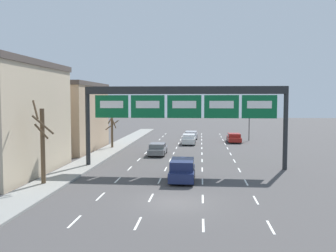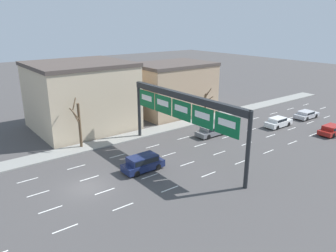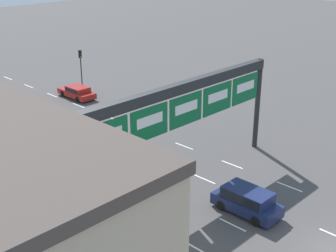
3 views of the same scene
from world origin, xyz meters
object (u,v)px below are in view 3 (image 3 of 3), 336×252
at_px(suv_navy, 247,200).
at_px(car_silver, 3,96).
at_px(car_red, 77,92).
at_px(sign_gantry, 183,102).
at_px(car_grey, 77,156).
at_px(car_white, 39,112).
at_px(traffic_light_near_gantry, 81,61).

bearing_deg(suv_navy, car_silver, 90.24).
bearing_deg(car_red, suv_navy, -103.15).
xyz_separation_m(sign_gantry, car_grey, (-3.37, 7.89, -5.42)).
relative_size(car_red, car_white, 1.03).
xyz_separation_m(car_red, suv_navy, (-6.30, -26.96, 0.21)).
bearing_deg(suv_navy, car_white, 90.60).
bearing_deg(car_grey, car_silver, 79.54).
distance_m(car_silver, traffic_light_near_gantry, 9.49).
bearing_deg(car_red, traffic_light_near_gantry, 45.02).
bearing_deg(car_silver, sign_gantry, -89.91).
xyz_separation_m(car_red, traffic_light_near_gantry, (2.50, 2.50, 2.53)).
distance_m(sign_gantry, car_red, 23.07).
xyz_separation_m(car_white, traffic_light_near_gantry, (9.05, 5.49, 2.48)).
bearing_deg(traffic_light_near_gantry, car_silver, 167.80).
bearing_deg(car_white, traffic_light_near_gantry, 31.22).
relative_size(sign_gantry, car_silver, 4.15).
bearing_deg(car_white, car_grey, -106.81).
height_order(car_red, car_silver, car_red).
xyz_separation_m(sign_gantry, car_silver, (-0.04, 25.93, -5.48)).
height_order(sign_gantry, car_silver, sign_gantry).
xyz_separation_m(sign_gantry, car_white, (-0.16, 18.51, -5.38)).
xyz_separation_m(car_red, car_white, (-6.55, -2.98, 0.05)).
bearing_deg(car_grey, car_red, 54.35).
bearing_deg(car_silver, suv_navy, -89.76).
height_order(car_silver, traffic_light_near_gantry, traffic_light_near_gantry).
xyz_separation_m(sign_gantry, traffic_light_near_gantry, (8.89, 24.00, -2.90)).
distance_m(car_silver, suv_navy, 31.39).
height_order(sign_gantry, car_grey, sign_gantry).
height_order(car_grey, traffic_light_near_gantry, traffic_light_near_gantry).
height_order(car_red, traffic_light_near_gantry, traffic_light_near_gantry).
height_order(sign_gantry, car_red, sign_gantry).
relative_size(car_grey, car_silver, 1.03).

